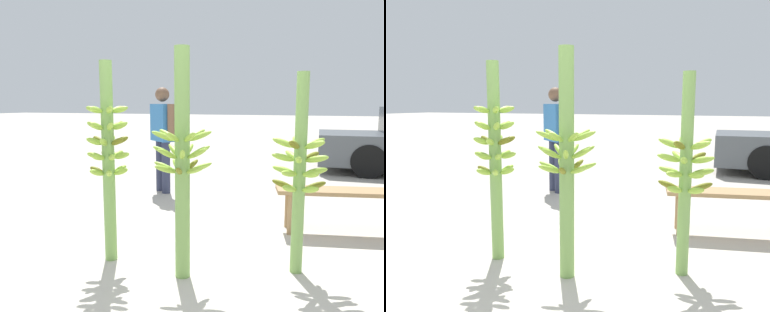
# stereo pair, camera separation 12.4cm
# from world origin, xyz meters

# --- Properties ---
(ground_plane) EXTENTS (80.00, 80.00, 0.00)m
(ground_plane) POSITION_xyz_m (0.00, 0.00, 0.00)
(ground_plane) COLOR #B2AA9E
(banana_stalk_left) EXTENTS (0.36, 0.36, 1.66)m
(banana_stalk_left) POSITION_xyz_m (-0.69, 0.23, 0.89)
(banana_stalk_left) COLOR #7AA851
(banana_stalk_left) RESTS_ON ground_plane
(banana_stalk_center) EXTENTS (0.46, 0.46, 1.72)m
(banana_stalk_center) POSITION_xyz_m (-0.00, 0.14, 0.89)
(banana_stalk_center) COLOR #7AA851
(banana_stalk_center) RESTS_ON ground_plane
(banana_stalk_right) EXTENTS (0.44, 0.44, 1.55)m
(banana_stalk_right) POSITION_xyz_m (0.81, 0.51, 0.81)
(banana_stalk_right) COLOR #7AA851
(banana_stalk_right) RESTS_ON ground_plane
(vendor_person) EXTENTS (0.58, 0.51, 1.55)m
(vendor_person) POSITION_xyz_m (-1.30, 2.63, 0.91)
(vendor_person) COLOR #2D334C
(vendor_person) RESTS_ON ground_plane
(market_bench) EXTENTS (1.50, 0.63, 0.46)m
(market_bench) POSITION_xyz_m (1.24, 1.61, 0.38)
(market_bench) COLOR #99754C
(market_bench) RESTS_ON ground_plane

